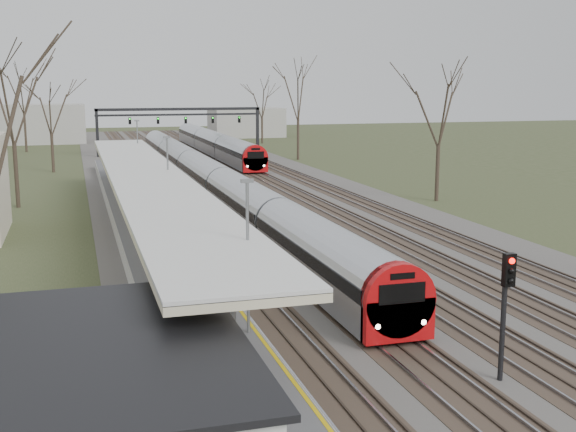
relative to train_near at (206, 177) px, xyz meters
name	(u,v)px	position (x,y,z in m)	size (l,w,h in m)	color
track_bed	(229,186)	(2.76, 4.09, -1.42)	(24.00, 160.00, 0.22)	#474442
platform	(141,221)	(-6.55, -13.41, -0.98)	(3.50, 69.00, 1.00)	#9E9B93
canopy	(146,176)	(-6.55, -17.93, 2.45)	(4.10, 50.00, 3.11)	slate
station_building	(104,414)	(-10.00, -42.91, 0.12)	(6.00, 9.00, 3.20)	silver
signal_gantry	(180,117)	(2.79, 34.07, 3.43)	(21.00, 0.59, 6.08)	black
tree_west_far	(11,98)	(-14.50, -2.91, 6.54)	(5.50, 5.50, 11.33)	#2D231C
tree_east_far	(440,107)	(16.50, -8.91, 5.81)	(5.00, 5.00, 10.30)	#2D231C
train_near	(206,177)	(0.00, 0.00, 0.00)	(2.62, 75.21, 3.05)	#B1B4BC
train_far	(214,143)	(7.00, 33.44, 0.00)	(2.62, 45.21, 3.05)	#B1B4BC
passenger	(210,289)	(-5.95, -34.22, 0.34)	(0.60, 0.39, 1.64)	#2E515A
signal_post	(506,298)	(1.75, -40.80, 1.25)	(0.35, 0.45, 4.10)	black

